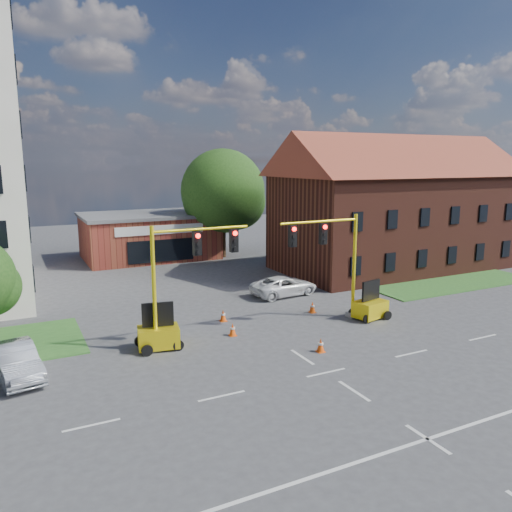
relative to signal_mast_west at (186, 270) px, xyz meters
name	(u,v)px	position (x,y,z in m)	size (l,w,h in m)	color
ground	(326,373)	(4.36, -6.00, -3.92)	(120.00, 120.00, 0.00)	#3D3D3F
grass_verge_ne	(455,284)	(22.36, 3.00, -3.88)	(14.00, 4.00, 0.08)	#2B5921
lane_markings	(370,401)	(4.36, -9.00, -3.91)	(60.00, 36.00, 0.01)	silver
brick_shop	(149,235)	(4.36, 23.99, -1.76)	(12.40, 8.40, 4.30)	maroon
townhouse_row	(396,200)	(22.36, 10.00, 2.01)	(21.00, 11.00, 11.50)	#502218
tree_large	(227,194)	(11.26, 21.08, 2.20)	(8.38, 7.98, 10.38)	#362513
signal_mast_west	(186,270)	(0.00, 0.00, 0.00)	(5.30, 0.60, 6.20)	gray
signal_mast_east	(331,255)	(8.71, 0.00, 0.00)	(5.30, 0.60, 6.20)	gray
trailer_west	(158,335)	(-1.47, 0.15, -3.21)	(2.21, 1.67, 2.28)	yellow
trailer_east	(370,307)	(11.12, -0.70, -3.23)	(2.17, 1.69, 2.20)	yellow
cone_a	(233,330)	(2.58, 0.20, -3.58)	(0.40, 0.40, 0.70)	#EA4D0C
cone_b	(223,316)	(3.08, 2.70, -3.58)	(0.40, 0.40, 0.70)	#EA4D0C
cone_c	(321,345)	(5.51, -3.84, -3.58)	(0.40, 0.40, 0.70)	#EA4D0C
cone_d	(312,307)	(8.68, 1.80, -3.58)	(0.40, 0.40, 0.70)	#EA4D0C
pickup_white	(284,286)	(9.14, 6.11, -3.25)	(2.21, 4.80, 1.33)	white
sedan_silver_front	(16,361)	(-7.91, -0.36, -3.19)	(1.55, 4.45, 1.47)	#B0B4B8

